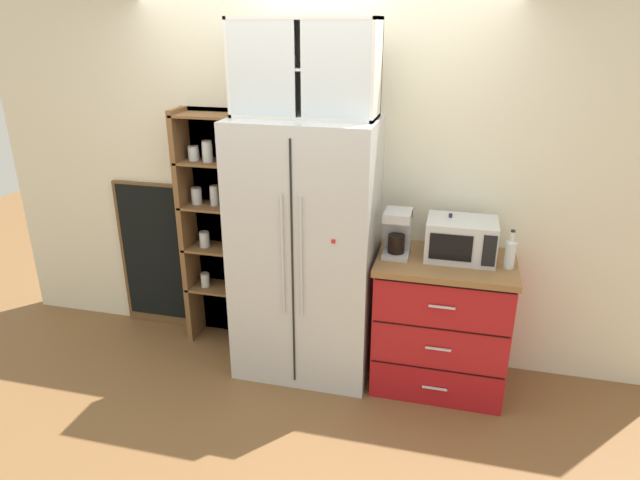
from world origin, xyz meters
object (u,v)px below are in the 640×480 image
(coffee_maker, at_px, (397,232))
(mug_sage, at_px, (447,253))
(bottle_cobalt, at_px, (449,237))
(chalkboard_menu, at_px, (155,255))
(microwave, at_px, (461,239))
(refrigerator, at_px, (306,251))
(bottle_clear, at_px, (510,252))

(coffee_maker, bearing_deg, mug_sage, -1.27)
(bottle_cobalt, bearing_deg, chalkboard_menu, 175.37)
(microwave, distance_m, bottle_cobalt, 0.09)
(refrigerator, relative_size, bottle_cobalt, 6.35)
(refrigerator, relative_size, coffee_maker, 5.82)
(bottle_clear, bearing_deg, refrigerator, 179.32)
(microwave, bearing_deg, mug_sage, -147.38)
(refrigerator, bearing_deg, microwave, 3.80)
(bottle_cobalt, xyz_separation_m, chalkboard_menu, (-2.27, 0.18, -0.45))
(coffee_maker, xyz_separation_m, mug_sage, (0.33, -0.01, -0.11))
(chalkboard_menu, bearing_deg, microwave, -5.34)
(microwave, relative_size, coffee_maker, 1.42)
(mug_sage, height_order, chalkboard_menu, chalkboard_menu)
(bottle_cobalt, bearing_deg, coffee_maker, -166.53)
(mug_sage, xyz_separation_m, bottle_clear, (0.38, -0.03, 0.06))
(bottle_cobalt, bearing_deg, bottle_clear, -17.43)
(microwave, relative_size, chalkboard_menu, 0.36)
(bottle_clear, bearing_deg, chalkboard_menu, 173.49)
(bottle_clear, bearing_deg, mug_sage, 174.88)
(coffee_maker, relative_size, mug_sage, 2.80)
(refrigerator, xyz_separation_m, microwave, (1.02, 0.07, 0.16))
(bottle_clear, bearing_deg, microwave, 164.51)
(microwave, bearing_deg, coffee_maker, -174.06)
(mug_sage, xyz_separation_m, bottle_cobalt, (-0.00, 0.09, 0.08))
(refrigerator, bearing_deg, bottle_cobalt, 6.29)
(microwave, height_order, coffee_maker, coffee_maker)
(bottle_cobalt, relative_size, chalkboard_menu, 0.23)
(refrigerator, xyz_separation_m, bottle_cobalt, (0.94, 0.10, 0.15))
(refrigerator, bearing_deg, chalkboard_menu, 167.87)
(chalkboard_menu, bearing_deg, mug_sage, -6.74)
(coffee_maker, xyz_separation_m, bottle_clear, (0.70, -0.04, -0.05))
(mug_sage, bearing_deg, bottle_clear, -5.12)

